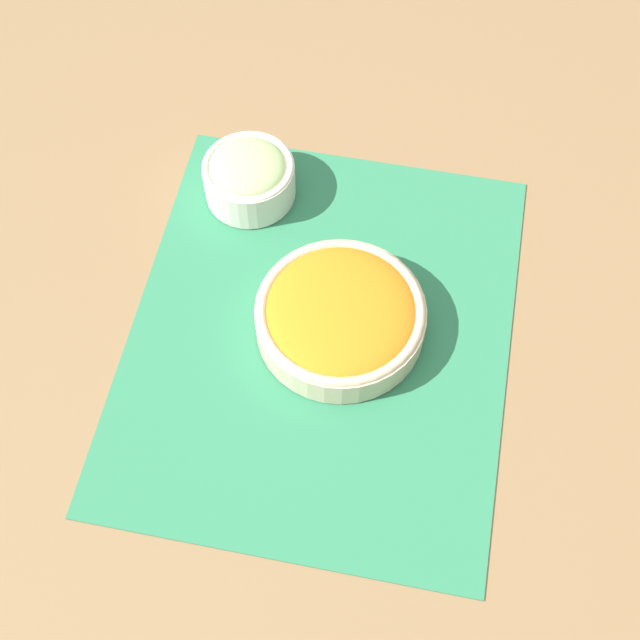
{
  "coord_description": "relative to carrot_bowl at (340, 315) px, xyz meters",
  "views": [
    {
      "loc": [
        -0.49,
        -0.1,
        0.9
      ],
      "look_at": [
        0.0,
        0.0,
        0.03
      ],
      "focal_mm": 50.0,
      "sensor_mm": 36.0,
      "label": 1
    }
  ],
  "objects": [
    {
      "name": "carrot_bowl",
      "position": [
        0.0,
        0.0,
        0.0
      ],
      "size": [
        0.19,
        0.19,
        0.06
      ],
      "color": "beige",
      "rests_on": "placemat"
    },
    {
      "name": "ground_plane",
      "position": [
        -0.01,
        0.02,
        -0.03
      ],
      "size": [
        3.0,
        3.0,
        0.0
      ],
      "primitive_type": "plane",
      "color": "olive"
    },
    {
      "name": "cucumber_bowl",
      "position": [
        0.17,
        0.15,
        0.0
      ],
      "size": [
        0.11,
        0.11,
        0.07
      ],
      "color": "silver",
      "rests_on": "placemat"
    },
    {
      "name": "placemat",
      "position": [
        -0.01,
        0.02,
        -0.03
      ],
      "size": [
        0.53,
        0.43,
        0.0
      ],
      "color": "#2D7A51",
      "rests_on": "ground_plane"
    }
  ]
}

